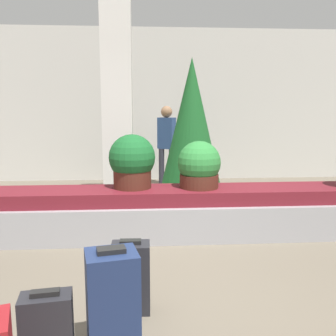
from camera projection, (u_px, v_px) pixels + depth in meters
ground_plane at (180, 294)px, 3.14m from camera, size 18.00×18.00×0.00m
back_wall at (156, 105)px, 7.98m from camera, size 18.00×0.06×3.20m
carousel at (168, 213)px, 4.57m from camera, size 6.78×0.76×0.58m
pillar at (118, 105)px, 5.94m from camera, size 0.47×0.47×3.20m
suitcase_0 at (47, 333)px, 2.19m from camera, size 0.32×0.21×0.51m
suitcase_1 at (113, 305)px, 2.30m from camera, size 0.36×0.32×0.72m
suitcase_3 at (131, 277)px, 2.85m from camera, size 0.29×0.20×0.57m
potted_plant_0 at (132, 162)px, 4.52m from camera, size 0.56×0.56×0.65m
potted_plant_1 at (199, 166)px, 4.54m from camera, size 0.52×0.52×0.57m
traveler_0 at (167, 140)px, 7.28m from camera, size 0.37×0.32×1.58m
decorated_tree at (191, 127)px, 5.90m from camera, size 1.02×1.02×2.32m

